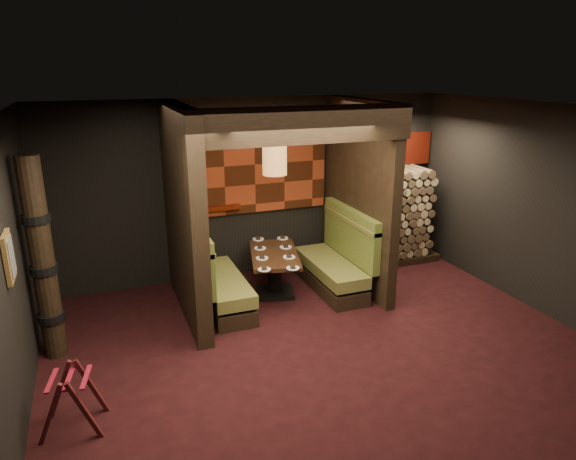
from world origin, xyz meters
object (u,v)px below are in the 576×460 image
(booth_bench_right, at_px, (336,263))
(totem_column, at_px, (43,262))
(booth_bench_left, at_px, (216,281))
(dining_table, at_px, (274,267))
(luggage_rack, at_px, (72,397))
(pendant_lamp, at_px, (275,159))
(firewood_stack, at_px, (390,216))

(booth_bench_right, xyz_separation_m, totem_column, (-3.98, -0.55, 0.79))
(booth_bench_left, bearing_deg, booth_bench_right, 0.00)
(dining_table, relative_size, luggage_rack, 2.07)
(booth_bench_right, relative_size, pendant_lamp, 1.59)
(booth_bench_right, distance_m, totem_column, 4.10)
(dining_table, bearing_deg, luggage_rack, -142.47)
(luggage_rack, xyz_separation_m, totem_column, (-0.22, 1.48, 0.86))
(booth_bench_right, distance_m, luggage_rack, 4.27)
(booth_bench_left, height_order, firewood_stack, firewood_stack)
(booth_bench_left, relative_size, firewood_stack, 0.92)
(dining_table, relative_size, pendant_lamp, 1.37)
(booth_bench_left, distance_m, firewood_stack, 3.35)
(booth_bench_right, xyz_separation_m, pendant_lamp, (-0.97, 0.07, 1.67))
(pendant_lamp, relative_size, firewood_stack, 0.58)
(booth_bench_left, distance_m, booth_bench_right, 1.89)
(booth_bench_left, xyz_separation_m, firewood_stack, (3.25, 0.70, 0.42))
(booth_bench_left, relative_size, dining_table, 1.16)
(booth_bench_right, relative_size, dining_table, 1.16)
(dining_table, bearing_deg, pendant_lamp, -90.00)
(pendant_lamp, height_order, totem_column, pendant_lamp)
(pendant_lamp, bearing_deg, booth_bench_right, -4.00)
(booth_bench_right, relative_size, totem_column, 0.67)
(booth_bench_left, relative_size, booth_bench_right, 1.00)
(pendant_lamp, distance_m, firewood_stack, 2.71)
(dining_table, bearing_deg, booth_bench_right, -6.92)
(dining_table, height_order, luggage_rack, dining_table)
(totem_column, bearing_deg, booth_bench_right, 7.86)
(dining_table, distance_m, pendant_lamp, 1.64)
(luggage_rack, bearing_deg, dining_table, 37.53)
(booth_bench_right, bearing_deg, totem_column, -172.14)
(booth_bench_left, distance_m, luggage_rack, 2.76)
(pendant_lamp, bearing_deg, totem_column, -168.41)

